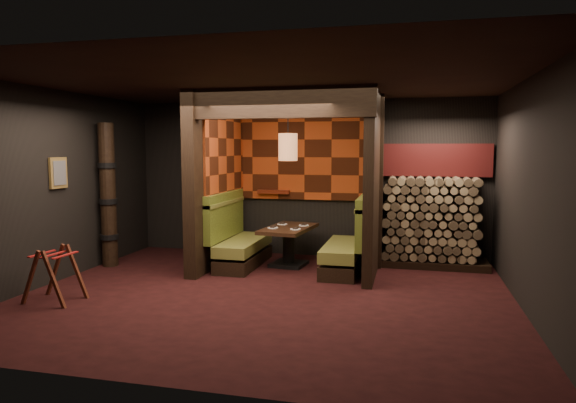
# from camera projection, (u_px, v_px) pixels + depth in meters

# --- Properties ---
(floor) EXTENTS (6.50, 5.50, 0.02)m
(floor) POSITION_uv_depth(u_px,v_px,m) (265.00, 297.00, 6.92)
(floor) COLOR black
(floor) RESTS_ON ground
(ceiling) EXTENTS (6.50, 5.50, 0.02)m
(ceiling) POSITION_uv_depth(u_px,v_px,m) (264.00, 80.00, 6.62)
(ceiling) COLOR black
(ceiling) RESTS_ON ground
(wall_back) EXTENTS (6.50, 0.02, 2.85)m
(wall_back) POSITION_uv_depth(u_px,v_px,m) (307.00, 179.00, 9.44)
(wall_back) COLOR black
(wall_back) RESTS_ON ground
(wall_front) EXTENTS (6.50, 0.02, 2.85)m
(wall_front) POSITION_uv_depth(u_px,v_px,m) (169.00, 219.00, 4.10)
(wall_front) COLOR black
(wall_front) RESTS_ON ground
(wall_left) EXTENTS (0.02, 5.50, 2.85)m
(wall_left) POSITION_uv_depth(u_px,v_px,m) (52.00, 186.00, 7.53)
(wall_left) COLOR black
(wall_left) RESTS_ON ground
(wall_right) EXTENTS (0.02, 5.50, 2.85)m
(wall_right) POSITION_uv_depth(u_px,v_px,m) (532.00, 196.00, 6.01)
(wall_right) COLOR black
(wall_right) RESTS_ON ground
(partition_left) EXTENTS (0.20, 2.20, 2.85)m
(partition_left) POSITION_uv_depth(u_px,v_px,m) (215.00, 181.00, 8.68)
(partition_left) COLOR black
(partition_left) RESTS_ON floor
(partition_right) EXTENTS (0.15, 2.10, 2.85)m
(partition_right) POSITION_uv_depth(u_px,v_px,m) (374.00, 184.00, 8.11)
(partition_right) COLOR black
(partition_right) RESTS_ON floor
(header_beam) EXTENTS (2.85, 0.18, 0.44)m
(header_beam) POSITION_uv_depth(u_px,v_px,m) (276.00, 103.00, 7.33)
(header_beam) COLOR black
(header_beam) RESTS_ON partition_left
(tapa_back_panel) EXTENTS (2.40, 0.06, 1.55)m
(tapa_back_panel) POSITION_uv_depth(u_px,v_px,m) (305.00, 157.00, 9.36)
(tapa_back_panel) COLOR #AD3D14
(tapa_back_panel) RESTS_ON wall_back
(tapa_side_panel) EXTENTS (0.04, 1.85, 1.45)m
(tapa_side_panel) POSITION_uv_depth(u_px,v_px,m) (225.00, 156.00, 8.78)
(tapa_side_panel) COLOR #AD3D14
(tapa_side_panel) RESTS_ON partition_left
(lacquer_shelf) EXTENTS (0.60, 0.12, 0.07)m
(lacquer_shelf) POSITION_uv_depth(u_px,v_px,m) (274.00, 192.00, 9.50)
(lacquer_shelf) COLOR #601D0E
(lacquer_shelf) RESTS_ON wall_back
(booth_bench_left) EXTENTS (0.68, 1.60, 1.14)m
(booth_bench_left) POSITION_uv_depth(u_px,v_px,m) (238.00, 242.00, 8.70)
(booth_bench_left) COLOR black
(booth_bench_left) RESTS_ON floor
(booth_bench_right) EXTENTS (0.68, 1.60, 1.14)m
(booth_bench_right) POSITION_uv_depth(u_px,v_px,m) (349.00, 247.00, 8.26)
(booth_bench_right) COLOR black
(booth_bench_right) RESTS_ON floor
(dining_table) EXTENTS (0.83, 1.33, 0.67)m
(dining_table) POSITION_uv_depth(u_px,v_px,m) (289.00, 240.00, 8.65)
(dining_table) COLOR black
(dining_table) RESTS_ON floor
(place_settings) EXTENTS (0.62, 0.66, 0.03)m
(place_settings) POSITION_uv_depth(u_px,v_px,m) (289.00, 226.00, 8.62)
(place_settings) COLOR white
(place_settings) RESTS_ON dining_table
(pendant_lamp) EXTENTS (0.31, 0.31, 1.07)m
(pendant_lamp) POSITION_uv_depth(u_px,v_px,m) (288.00, 147.00, 8.44)
(pendant_lamp) COLOR #A76539
(pendant_lamp) RESTS_ON ceiling
(framed_picture) EXTENTS (0.05, 0.36, 0.46)m
(framed_picture) POSITION_uv_depth(u_px,v_px,m) (58.00, 173.00, 7.60)
(framed_picture) COLOR olive
(framed_picture) RESTS_ON wall_left
(luggage_rack) EXTENTS (0.71, 0.51, 0.76)m
(luggage_rack) POSITION_uv_depth(u_px,v_px,m) (54.00, 273.00, 6.65)
(luggage_rack) COLOR #4C2012
(luggage_rack) RESTS_ON floor
(totem_column) EXTENTS (0.31, 0.31, 2.40)m
(totem_column) POSITION_uv_depth(u_px,v_px,m) (108.00, 196.00, 8.57)
(totem_column) COLOR black
(totem_column) RESTS_ON floor
(firewood_stack) EXTENTS (1.73, 0.70, 1.50)m
(firewood_stack) POSITION_uv_depth(u_px,v_px,m) (435.00, 222.00, 8.58)
(firewood_stack) COLOR black
(firewood_stack) RESTS_ON floor
(mosaic_header) EXTENTS (1.83, 0.10, 0.56)m
(mosaic_header) POSITION_uv_depth(u_px,v_px,m) (436.00, 160.00, 8.79)
(mosaic_header) COLOR maroon
(mosaic_header) RESTS_ON wall_back
(bay_front_post) EXTENTS (0.08, 0.08, 2.85)m
(bay_front_post) POSITION_uv_depth(u_px,v_px,m) (380.00, 183.00, 8.34)
(bay_front_post) COLOR black
(bay_front_post) RESTS_ON floor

